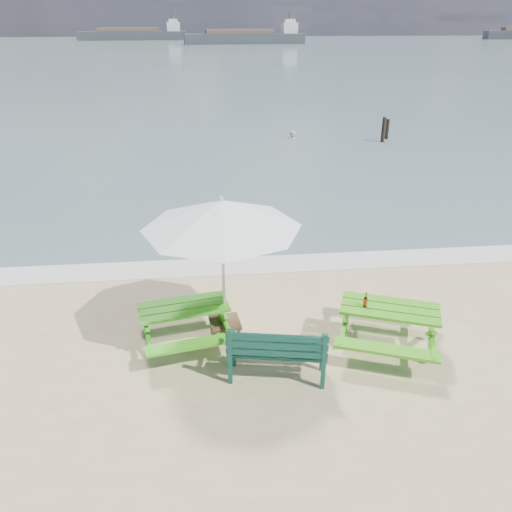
{
  "coord_description": "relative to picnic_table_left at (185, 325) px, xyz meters",
  "views": [
    {
      "loc": [
        -1.46,
        -5.69,
        5.17
      ],
      "look_at": [
        -0.56,
        3.0,
        1.0
      ],
      "focal_mm": 35.0,
      "sensor_mm": 36.0,
      "label": 1
    }
  ],
  "objects": [
    {
      "name": "sea",
      "position": [
        1.94,
        83.28,
        -0.34
      ],
      "size": [
        300.0,
        300.0,
        0.0
      ],
      "primitive_type": "plane",
      "color": "slate",
      "rests_on": "ground"
    },
    {
      "name": "foam_strip",
      "position": [
        1.94,
        2.88,
        -0.34
      ],
      "size": [
        22.0,
        0.9,
        0.01
      ],
      "primitive_type": "cube",
      "color": "silver",
      "rests_on": "ground"
    },
    {
      "name": "picnic_table_left",
      "position": [
        0.0,
        0.0,
        0.0
      ],
      "size": [
        1.81,
        1.94,
        0.72
      ],
      "color": "#389F18",
      "rests_on": "ground"
    },
    {
      "name": "picnic_table_right",
      "position": [
        3.47,
        -0.49,
        0.03
      ],
      "size": [
        2.17,
        2.28,
        0.78
      ],
      "color": "#42A418",
      "rests_on": "ground"
    },
    {
      "name": "park_bench",
      "position": [
        1.46,
        -1.1,
        -0.05
      ],
      "size": [
        1.61,
        0.8,
        0.95
      ],
      "color": "#0E3B2F",
      "rests_on": "ground"
    },
    {
      "name": "side_table",
      "position": [
        0.7,
        0.05,
        -0.17
      ],
      "size": [
        0.58,
        0.58,
        0.34
      ],
      "color": "brown",
      "rests_on": "ground"
    },
    {
      "name": "patio_umbrella",
      "position": [
        0.7,
        0.05,
        2.01
      ],
      "size": [
        2.91,
        2.91,
        2.59
      ],
      "color": "silver",
      "rests_on": "ground"
    },
    {
      "name": "beer_bottle",
      "position": [
        3.05,
        -0.41,
        0.52
      ],
      "size": [
        0.07,
        0.07,
        0.26
      ],
      "color": "#964815",
      "rests_on": "picnic_table_right"
    },
    {
      "name": "swimmer",
      "position": [
        4.63,
        16.12,
        -0.78
      ],
      "size": [
        0.62,
        0.44,
        1.59
      ],
      "color": "tan",
      "rests_on": "ground"
    },
    {
      "name": "mooring_pilings",
      "position": [
        8.83,
        15.2,
        0.07
      ],
      "size": [
        0.57,
        0.77,
        1.32
      ],
      "color": "black",
      "rests_on": "ground"
    },
    {
      "name": "cargo_ships",
      "position": [
        51.67,
        122.98,
        0.83
      ],
      "size": [
        171.98,
        29.66,
        4.4
      ],
      "color": "#32383C",
      "rests_on": "ground"
    }
  ]
}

